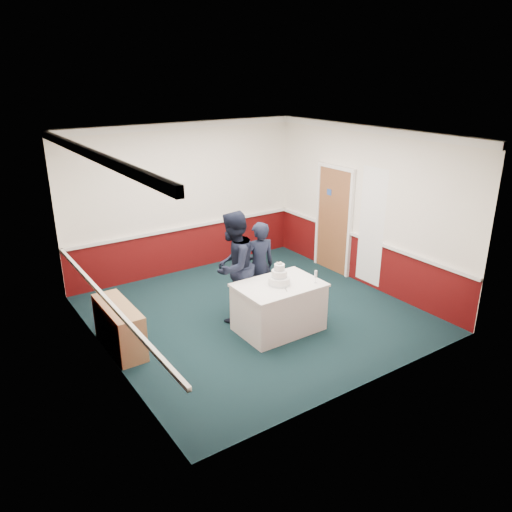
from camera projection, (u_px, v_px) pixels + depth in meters
ground at (255, 314)px, 8.52m from camera, size 5.00×5.00×0.00m
room_shell at (239, 194)px, 8.35m from camera, size 5.00×5.00×3.00m
sideboard at (120, 327)px, 7.37m from camera, size 0.41×1.20×0.70m
cake_table at (279, 307)px, 7.89m from camera, size 1.32×0.92×0.79m
wedding_cake at (279, 278)px, 7.71m from camera, size 0.35×0.35×0.36m
cake_knife at (285, 289)px, 7.58m from camera, size 0.10×0.21×0.00m
champagne_flute at (316, 275)px, 7.75m from camera, size 0.05×0.05×0.21m
person_man at (233, 267)px, 8.09m from camera, size 1.13×1.06×1.84m
person_woman at (259, 266)px, 8.46m from camera, size 0.62×0.46×1.57m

